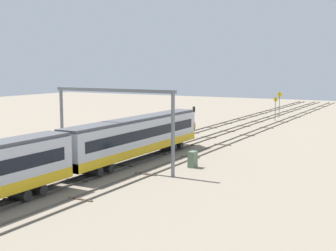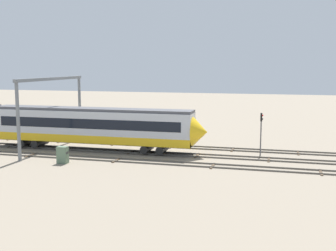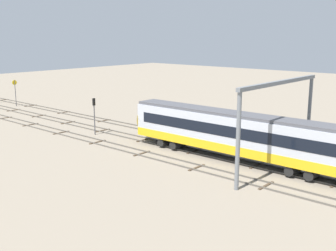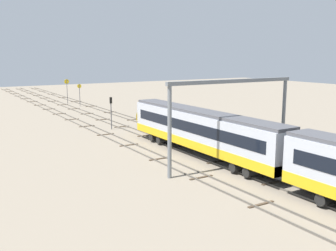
# 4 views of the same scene
# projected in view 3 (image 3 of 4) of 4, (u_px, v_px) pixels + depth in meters

# --- Properties ---
(ground_plane) EXTENTS (207.65, 207.65, 0.00)m
(ground_plane) POSITION_uv_depth(u_px,v_px,m) (194.00, 152.00, 45.48)
(ground_plane) COLOR gray
(track_near_foreground) EXTENTS (191.65, 2.40, 0.16)m
(track_near_foreground) POSITION_uv_depth(u_px,v_px,m) (217.00, 143.00, 48.68)
(track_near_foreground) COLOR #59544C
(track_near_foreground) RESTS_ON ground
(track_with_train) EXTENTS (191.65, 2.40, 0.16)m
(track_with_train) POSITION_uv_depth(u_px,v_px,m) (194.00, 151.00, 45.46)
(track_with_train) COLOR #59544C
(track_with_train) RESTS_ON ground
(track_middle) EXTENTS (191.65, 2.40, 0.16)m
(track_middle) POSITION_uv_depth(u_px,v_px,m) (168.00, 160.00, 42.25)
(track_middle) COLOR #59544C
(track_middle) RESTS_ON ground
(overhead_gantry) EXTENTS (0.40, 14.54, 8.44)m
(overhead_gantry) POSITION_uv_depth(u_px,v_px,m) (279.00, 106.00, 38.15)
(overhead_gantry) COLOR slate
(overhead_gantry) RESTS_ON ground
(speed_sign_mid_trackside) EXTENTS (0.14, 0.87, 4.67)m
(speed_sign_mid_trackside) POSITION_uv_depth(u_px,v_px,m) (15.00, 89.00, 73.67)
(speed_sign_mid_trackside) COLOR #4C4C51
(speed_sign_mid_trackside) RESTS_ON ground
(signal_light_trackside_departure) EXTENTS (0.31, 0.32, 4.69)m
(signal_light_trackside_departure) POSITION_uv_depth(u_px,v_px,m) (94.00, 111.00, 52.53)
(signal_light_trackside_departure) COLOR #4C4C51
(signal_light_trackside_departure) RESTS_ON ground
(relay_cabinet) EXTENTS (1.06, 0.72, 1.72)m
(relay_cabinet) POSITION_uv_depth(u_px,v_px,m) (265.00, 139.00, 47.35)
(relay_cabinet) COLOR #597259
(relay_cabinet) RESTS_ON ground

